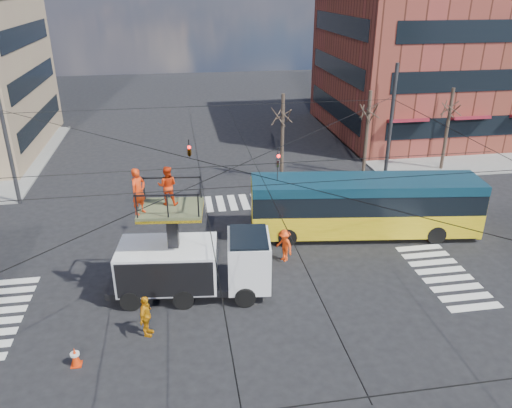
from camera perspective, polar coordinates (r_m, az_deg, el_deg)
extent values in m
plane|color=black|center=(22.46, -2.52, -10.25)|extent=(120.00, 120.00, 0.00)
cube|color=slate|center=(47.39, 20.37, 7.09)|extent=(18.00, 18.00, 0.12)
cube|color=black|center=(45.05, -23.39, 8.82)|extent=(0.12, 13.60, 1.50)
cube|color=black|center=(44.41, -24.10, 12.95)|extent=(0.12, 13.60, 1.50)
cube|color=black|center=(44.01, -24.85, 17.18)|extent=(0.12, 13.60, 1.50)
cube|color=brown|center=(49.12, 20.93, 15.91)|extent=(20.00, 16.00, 14.00)
cube|color=black|center=(43.23, 25.11, 8.11)|extent=(17.00, 0.12, 1.58)
cube|color=black|center=(45.87, 8.94, 10.87)|extent=(0.12, 13.60, 1.58)
cube|color=black|center=(42.54, 25.94, 12.62)|extent=(17.00, 0.12, 1.57)
cube|color=black|center=(45.22, 9.23, 15.19)|extent=(0.12, 13.60, 1.57)
cube|color=black|center=(42.14, 26.83, 17.25)|extent=(17.00, 0.12, 1.57)
cube|color=black|center=(44.84, 9.54, 19.61)|extent=(0.12, 13.60, 1.57)
cylinder|color=#2D2D30|center=(34.63, 15.13, 8.73)|extent=(0.24, 0.24, 8.00)
cylinder|color=#2D2D30|center=(33.20, -26.56, 6.37)|extent=(0.24, 0.24, 8.00)
cylinder|color=black|center=(31.31, -5.43, 11.09)|extent=(24.00, 0.03, 0.03)
cylinder|color=black|center=(9.69, 6.13, -21.81)|extent=(24.00, 0.03, 0.03)
cylinder|color=black|center=(24.20, 26.79, 4.73)|extent=(0.03, 24.00, 0.03)
cylinder|color=black|center=(19.76, -2.83, 4.05)|extent=(24.02, 24.02, 0.03)
cylinder|color=black|center=(19.76, -2.83, 4.05)|extent=(24.02, 24.02, 0.03)
cylinder|color=black|center=(18.75, -2.38, 1.95)|extent=(24.00, 0.03, 0.03)
cylinder|color=black|center=(20.98, -3.20, 4.38)|extent=(24.00, 0.03, 0.03)
cylinder|color=black|center=(19.81, -6.26, 2.75)|extent=(0.03, 24.00, 0.03)
cylinder|color=black|center=(20.05, 0.61, 3.16)|extent=(0.03, 24.00, 0.03)
imported|color=black|center=(23.19, 2.51, 5.02)|extent=(0.16, 0.20, 1.00)
imported|color=black|center=(24.57, -7.67, 6.54)|extent=(0.26, 1.24, 0.50)
cylinder|color=#382B21|center=(34.12, 3.03, 7.55)|extent=(0.24, 0.24, 6.00)
cylinder|color=#382B21|center=(35.84, 12.54, 7.82)|extent=(0.24, 0.24, 6.00)
cylinder|color=#382B21|center=(38.43, 20.98, 7.88)|extent=(0.24, 0.24, 6.00)
cube|color=black|center=(22.47, -7.53, -8.77)|extent=(7.20, 2.96, 0.30)
cube|color=silver|center=(21.87, -0.83, -6.45)|extent=(2.05, 2.58, 2.20)
cube|color=black|center=(21.47, -0.84, -4.61)|extent=(1.84, 2.46, 0.80)
cube|color=silver|center=(22.09, -10.00, -6.81)|extent=(4.45, 2.95, 1.80)
cylinder|color=black|center=(21.48, -1.23, -10.55)|extent=(0.93, 0.45, 0.90)
cylinder|color=black|center=(23.42, -1.41, -7.36)|extent=(0.93, 0.45, 0.90)
cylinder|color=black|center=(21.59, -8.27, -10.64)|extent=(0.93, 0.45, 0.90)
cylinder|color=black|center=(23.51, -7.81, -7.47)|extent=(0.93, 0.45, 0.90)
cylinder|color=black|center=(21.92, -14.10, -10.60)|extent=(0.93, 0.45, 0.90)
cylinder|color=black|center=(23.81, -13.14, -7.48)|extent=(0.93, 0.45, 0.90)
cube|color=black|center=(21.43, -9.45, -3.81)|extent=(0.50, 0.50, 2.70)
cube|color=#475030|center=(20.84, -9.70, -0.52)|extent=(2.82, 2.37, 0.12)
cube|color=yellow|center=(20.89, -9.67, -0.82)|extent=(2.82, 2.37, 0.12)
imported|color=red|center=(20.16, -13.29, 1.42)|extent=(0.80, 0.82, 1.89)
imported|color=red|center=(20.81, -10.09, 2.08)|extent=(0.90, 0.76, 1.66)
cube|color=gold|center=(27.62, 12.17, -1.61)|extent=(12.31, 4.14, 1.30)
cube|color=black|center=(27.14, 12.39, 0.68)|extent=(12.31, 4.09, 1.10)
cube|color=#0D2C3C|center=(26.84, 12.54, 2.25)|extent=(12.31, 4.14, 0.50)
cube|color=gold|center=(26.56, -0.25, -0.56)|extent=(0.57, 2.48, 2.80)
cube|color=gold|center=(29.36, 23.61, -0.20)|extent=(0.57, 2.48, 2.80)
cube|color=black|center=(27.05, -0.35, -2.77)|extent=(0.49, 2.60, 0.30)
cube|color=gold|center=(26.06, -0.03, 1.95)|extent=(0.31, 1.60, 0.35)
cylinder|color=black|center=(26.08, 3.60, -3.78)|extent=(1.03, 0.43, 1.00)
cylinder|color=black|center=(28.18, 3.17, -1.55)|extent=(1.03, 0.43, 1.00)
cylinder|color=black|center=(27.91, 19.89, -3.32)|extent=(1.03, 0.43, 1.00)
cylinder|color=black|center=(29.89, 18.35, -1.26)|extent=(1.03, 0.43, 1.00)
cone|color=red|center=(19.75, -19.96, -16.06)|extent=(0.36, 0.36, 0.76)
imported|color=orange|center=(20.12, -12.48, -12.42)|extent=(0.70, 1.11, 1.75)
imported|color=#EC3D0E|center=(24.57, 3.25, -4.75)|extent=(1.05, 1.24, 1.66)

